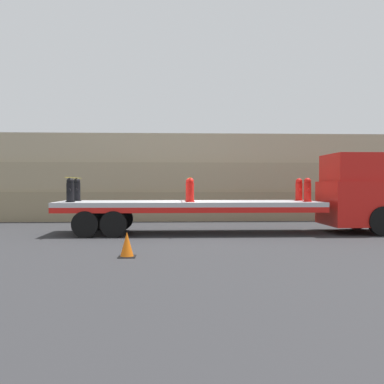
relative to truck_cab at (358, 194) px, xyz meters
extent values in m
plane|color=#2D2D30|center=(-6.72, 0.00, -1.53)|extent=(120.00, 120.00, 0.00)
cube|color=gray|center=(-6.72, 6.70, -0.77)|extent=(60.00, 3.00, 1.52)
cube|color=tan|center=(-6.72, 6.85, 0.75)|extent=(60.00, 3.00, 1.52)
cube|color=tan|center=(-6.72, 7.00, 2.28)|extent=(60.00, 3.00, 1.52)
cube|color=red|center=(-0.04, 0.00, -0.36)|extent=(2.57, 2.51, 1.72)
cube|color=red|center=(-0.29, 0.00, 1.04)|extent=(1.80, 2.31, 1.09)
cube|color=black|center=(0.67, 0.00, -0.02)|extent=(1.03, 2.21, 0.96)
cylinder|color=black|center=(0.41, -1.19, -0.97)|extent=(1.11, 0.28, 1.11)
cylinder|color=black|center=(0.41, 1.19, -0.97)|extent=(1.11, 0.28, 1.11)
cube|color=#B2B2B7|center=(-6.72, 0.00, -0.36)|extent=(10.18, 2.51, 0.17)
cube|color=red|center=(-6.72, -1.22, -0.55)|extent=(10.18, 0.08, 0.20)
cube|color=red|center=(-6.72, 1.22, -0.55)|extent=(10.18, 0.08, 0.20)
cylinder|color=black|center=(-9.52, -1.16, -1.05)|extent=(0.96, 0.30, 0.96)
cylinder|color=black|center=(-9.52, 1.16, -1.05)|extent=(0.96, 0.30, 0.96)
cylinder|color=black|center=(-10.54, -1.16, -1.05)|extent=(0.96, 0.30, 0.96)
cylinder|color=black|center=(-10.54, 1.16, -1.05)|extent=(0.96, 0.30, 0.96)
cylinder|color=black|center=(-11.21, -0.55, -0.26)|extent=(0.35, 0.35, 0.03)
cylinder|color=black|center=(-11.21, -0.55, 0.09)|extent=(0.28, 0.28, 0.72)
sphere|color=black|center=(-11.21, -0.55, 0.51)|extent=(0.26, 0.26, 0.26)
cylinder|color=black|center=(-11.21, -0.76, 0.17)|extent=(0.13, 0.13, 0.13)
cylinder|color=black|center=(-11.21, -0.35, 0.17)|extent=(0.13, 0.13, 0.13)
cylinder|color=black|center=(-11.21, 0.55, -0.26)|extent=(0.35, 0.35, 0.03)
cylinder|color=black|center=(-11.21, 0.55, 0.09)|extent=(0.28, 0.28, 0.72)
sphere|color=black|center=(-11.21, 0.55, 0.51)|extent=(0.26, 0.26, 0.26)
cylinder|color=black|center=(-11.21, 0.35, 0.17)|extent=(0.13, 0.13, 0.13)
cylinder|color=black|center=(-11.21, 0.76, 0.17)|extent=(0.13, 0.13, 0.13)
cylinder|color=red|center=(-6.72, -0.55, -0.26)|extent=(0.35, 0.35, 0.03)
cylinder|color=red|center=(-6.72, -0.55, 0.09)|extent=(0.28, 0.28, 0.72)
sphere|color=red|center=(-6.72, -0.55, 0.51)|extent=(0.26, 0.26, 0.26)
cylinder|color=red|center=(-6.72, -0.76, 0.17)|extent=(0.13, 0.13, 0.13)
cylinder|color=red|center=(-6.72, -0.35, 0.17)|extent=(0.13, 0.13, 0.13)
cylinder|color=red|center=(-6.72, 0.55, -0.26)|extent=(0.35, 0.35, 0.03)
cylinder|color=red|center=(-6.72, 0.55, 0.09)|extent=(0.28, 0.28, 0.72)
sphere|color=red|center=(-6.72, 0.55, 0.51)|extent=(0.26, 0.26, 0.26)
cylinder|color=red|center=(-6.72, 0.35, 0.17)|extent=(0.13, 0.13, 0.13)
cylinder|color=red|center=(-6.72, 0.76, 0.17)|extent=(0.13, 0.13, 0.13)
cylinder|color=red|center=(-2.23, -0.55, -0.26)|extent=(0.35, 0.35, 0.03)
cylinder|color=red|center=(-2.23, -0.55, 0.09)|extent=(0.28, 0.28, 0.72)
sphere|color=red|center=(-2.23, -0.55, 0.51)|extent=(0.26, 0.26, 0.26)
cylinder|color=red|center=(-2.23, -0.76, 0.17)|extent=(0.13, 0.13, 0.13)
cylinder|color=red|center=(-2.23, -0.35, 0.17)|extent=(0.13, 0.13, 0.13)
cylinder|color=red|center=(-2.23, 0.55, -0.26)|extent=(0.35, 0.35, 0.03)
cylinder|color=red|center=(-2.23, 0.55, 0.09)|extent=(0.28, 0.28, 0.72)
sphere|color=red|center=(-2.23, 0.55, 0.51)|extent=(0.26, 0.26, 0.26)
cylinder|color=red|center=(-2.23, 0.35, 0.17)|extent=(0.13, 0.13, 0.13)
cylinder|color=red|center=(-2.23, 0.76, 0.17)|extent=(0.13, 0.13, 0.13)
cube|color=yellow|center=(-11.21, 0.00, 0.64)|extent=(0.05, 2.71, 0.01)
cube|color=yellow|center=(-6.72, 0.00, 0.64)|extent=(0.05, 2.71, 0.01)
cube|color=black|center=(-8.59, -5.35, -1.51)|extent=(0.46, 0.46, 0.03)
cone|color=orange|center=(-8.59, -5.35, -1.18)|extent=(0.35, 0.35, 0.64)
camera|label=1|loc=(-7.36, -16.68, 0.41)|focal=40.00mm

